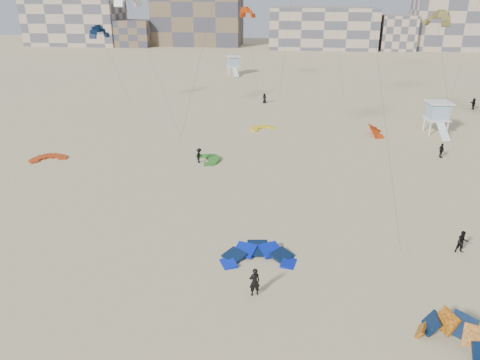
# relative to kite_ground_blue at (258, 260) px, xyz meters

# --- Properties ---
(ground) EXTENTS (320.00, 320.00, 0.00)m
(ground) POSITION_rel_kite_ground_blue_xyz_m (-1.36, -4.59, 0.00)
(ground) COLOR tan
(ground) RESTS_ON ground
(kite_ground_blue) EXTENTS (5.49, 5.72, 2.25)m
(kite_ground_blue) POSITION_rel_kite_ground_blue_xyz_m (0.00, 0.00, 0.00)
(kite_ground_blue) COLOR #000CE6
(kite_ground_blue) RESTS_ON ground
(kite_ground_orange) EXTENTS (5.82, 5.82, 4.07)m
(kite_ground_orange) POSITION_rel_kite_ground_blue_xyz_m (10.78, -7.21, 0.00)
(kite_ground_orange) COLOR orange
(kite_ground_orange) RESTS_ON ground
(kite_ground_red) EXTENTS (4.89, 4.97, 0.63)m
(kite_ground_red) POSITION_rel_kite_ground_blue_xyz_m (-24.51, 17.48, 0.00)
(kite_ground_red) COLOR red
(kite_ground_red) RESTS_ON ground
(kite_ground_green) EXTENTS (4.79, 4.69, 1.15)m
(kite_ground_green) POSITION_rel_kite_ground_blue_xyz_m (-7.22, 19.31, 0.00)
(kite_ground_green) COLOR #2A8221
(kite_ground_green) RESTS_ON ground
(kite_ground_red_far) EXTENTS (3.60, 3.53, 3.58)m
(kite_ground_red_far) POSITION_rel_kite_ground_blue_xyz_m (12.16, 31.28, 0.00)
(kite_ground_red_far) COLOR red
(kite_ground_red_far) RESTS_ON ground
(kite_ground_yellow) EXTENTS (4.54, 4.59, 0.58)m
(kite_ground_yellow) POSITION_rel_kite_ground_blue_xyz_m (-2.36, 32.28, 0.00)
(kite_ground_yellow) COLOR yellow
(kite_ground_yellow) RESTS_ON ground
(kitesurfer_main) EXTENTS (0.80, 0.68, 1.86)m
(kitesurfer_main) POSITION_rel_kite_ground_blue_xyz_m (0.13, -3.99, 0.93)
(kitesurfer_main) COLOR black
(kitesurfer_main) RESTS_ON ground
(kitesurfer_b) EXTENTS (0.87, 0.72, 1.65)m
(kitesurfer_b) POSITION_rel_kite_ground_blue_xyz_m (14.02, 2.75, 0.83)
(kitesurfer_b) COLOR black
(kitesurfer_b) RESTS_ON ground
(kitesurfer_c) EXTENTS (0.82, 1.14, 1.59)m
(kitesurfer_c) POSITION_rel_kite_ground_blue_xyz_m (-7.96, 18.46, 0.80)
(kitesurfer_c) COLOR black
(kitesurfer_c) RESTS_ON ground
(kitesurfer_d) EXTENTS (0.66, 1.04, 1.64)m
(kitesurfer_d) POSITION_rel_kite_ground_blue_xyz_m (17.98, 23.32, 0.82)
(kitesurfer_d) COLOR black
(kitesurfer_d) RESTS_ON ground
(kitesurfer_e) EXTENTS (0.90, 0.74, 1.57)m
(kitesurfer_e) POSITION_rel_kite_ground_blue_xyz_m (-3.25, 47.31, 0.79)
(kitesurfer_e) COLOR black
(kitesurfer_e) RESTS_ON ground
(kitesurfer_f) EXTENTS (0.60, 1.63, 1.73)m
(kitesurfer_f) POSITION_rel_kite_ground_blue_xyz_m (28.86, 47.13, 0.86)
(kitesurfer_f) COLOR black
(kitesurfer_f) RESTS_ON ground
(kite_fly_grey) EXTENTS (10.48, 10.17, 16.39)m
(kite_fly_grey) POSITION_rel_kite_ground_blue_xyz_m (-19.38, 32.24, 15.90)
(kite_fly_grey) COLOR beige
(kite_fly_grey) RESTS_ON ground
(kite_fly_olive) EXTENTS (5.12, 5.53, 14.49)m
(kite_fly_olive) POSITION_rel_kite_ground_blue_xyz_m (16.32, 26.57, 14.15)
(kite_fly_olive) COLOR brown
(kite_fly_olive) RESTS_ON ground
(kite_fly_navy) EXTENTS (7.31, 4.87, 11.36)m
(kite_fly_navy) POSITION_rel_kite_ground_blue_xyz_m (-27.07, 40.48, 11.20)
(kite_fly_navy) COLOR #071C3C
(kite_fly_navy) RESTS_ON ground
(kite_fly_red) EXTENTS (5.45, 12.08, 13.48)m
(kite_fly_red) POSITION_rel_kite_ground_blue_xyz_m (-7.85, 62.56, 13.01)
(kite_fly_red) COLOR red
(kite_fly_red) RESTS_ON ground
(lifeguard_tower_near) EXTENTS (3.15, 5.68, 4.04)m
(lifeguard_tower_near) POSITION_rel_kite_ground_blue_xyz_m (19.80, 33.16, 2.00)
(lifeguard_tower_near) COLOR white
(lifeguard_tower_near) RESTS_ON ground
(lifeguard_tower_far) EXTENTS (3.45, 5.72, 3.90)m
(lifeguard_tower_far) POSITION_rel_kite_ground_blue_xyz_m (-11.96, 73.63, 1.93)
(lifeguard_tower_far) COLOR white
(lifeguard_tower_far) RESTS_ON ground
(condo_west_a) EXTENTS (30.00, 15.00, 14.00)m
(condo_west_a) POSITION_rel_kite_ground_blue_xyz_m (-71.36, 125.41, 7.00)
(condo_west_a) COLOR tan
(condo_west_a) RESTS_ON ground
(condo_west_b) EXTENTS (28.00, 14.00, 18.00)m
(condo_west_b) POSITION_rel_kite_ground_blue_xyz_m (-31.36, 129.41, 9.00)
(condo_west_b) COLOR brown
(condo_west_b) RESTS_ON ground
(condo_mid) EXTENTS (32.00, 16.00, 12.00)m
(condo_mid) POSITION_rel_kite_ground_blue_xyz_m (8.64, 125.41, 6.00)
(condo_mid) COLOR tan
(condo_mid) RESTS_ON ground
(condo_east) EXTENTS (26.00, 14.00, 16.00)m
(condo_east) POSITION_rel_kite_ground_blue_xyz_m (48.64, 127.41, 8.00)
(condo_east) COLOR tan
(condo_east) RESTS_ON ground
(condo_fill_left) EXTENTS (12.00, 10.00, 8.00)m
(condo_fill_left) POSITION_rel_kite_ground_blue_xyz_m (-51.36, 123.41, 4.00)
(condo_fill_left) COLOR brown
(condo_fill_left) RESTS_ON ground
(condo_fill_right) EXTENTS (10.00, 10.00, 10.00)m
(condo_fill_right) POSITION_rel_kite_ground_blue_xyz_m (30.64, 123.41, 5.00)
(condo_fill_right) COLOR tan
(condo_fill_right) RESTS_ON ground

